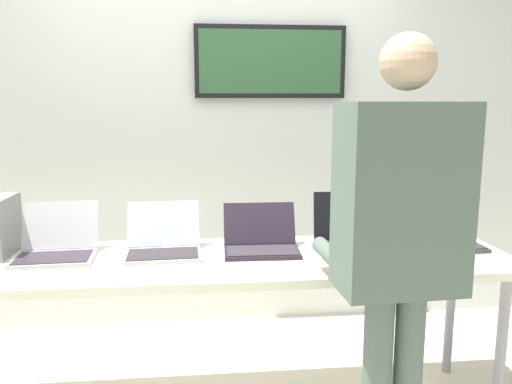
% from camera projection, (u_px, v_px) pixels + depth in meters
% --- Properties ---
extents(back_wall, '(8.00, 0.11, 2.57)m').
position_uv_depth(back_wall, '(211.00, 137.00, 3.46)').
color(back_wall, silver).
rests_on(back_wall, ground).
extents(workbench, '(2.86, 0.70, 0.80)m').
position_uv_depth(workbench, '(215.00, 269.00, 2.45)').
color(workbench, '#ECE9CE').
rests_on(workbench, ground).
extents(laptop_station_0, '(0.38, 0.38, 0.24)m').
position_uv_depth(laptop_station_0, '(57.00, 245.00, 2.45)').
color(laptop_station_0, '#B2AFB3').
rests_on(laptop_station_0, workbench).
extents(laptop_station_1, '(0.37, 0.38, 0.23)m').
position_uv_depth(laptop_station_1, '(163.00, 243.00, 2.51)').
color(laptop_station_1, '#AFB7B9').
rests_on(laptop_station_1, workbench).
extents(laptop_station_2, '(0.37, 0.33, 0.22)m').
position_uv_depth(laptop_station_2, '(261.00, 241.00, 2.55)').
color(laptop_station_2, '#271E2B').
rests_on(laptop_station_2, workbench).
extents(laptop_station_3, '(0.35, 0.32, 0.27)m').
position_uv_depth(laptop_station_3, '(349.00, 236.00, 2.60)').
color(laptop_station_3, black).
rests_on(laptop_station_3, workbench).
extents(laptop_station_4, '(0.37, 0.34, 0.28)m').
position_uv_depth(laptop_station_4, '(439.00, 232.00, 2.66)').
color(laptop_station_4, '#333539').
rests_on(laptop_station_4, workbench).
extents(person, '(0.45, 0.60, 1.76)m').
position_uv_depth(person, '(399.00, 231.00, 1.85)').
color(person, '#516459').
rests_on(person, ground).
extents(coffee_mug, '(0.07, 0.07, 0.09)m').
position_uv_depth(coffee_mug, '(388.00, 259.00, 2.27)').
color(coffee_mug, white).
rests_on(coffee_mug, workbench).
extents(paper_sheet, '(0.24, 0.31, 0.00)m').
position_uv_depth(paper_sheet, '(429.00, 262.00, 2.38)').
color(paper_sheet, white).
rests_on(paper_sheet, workbench).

